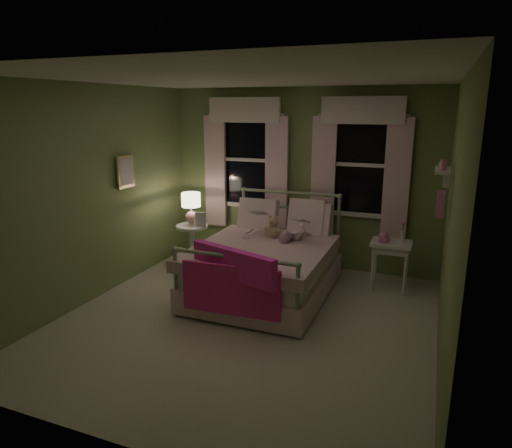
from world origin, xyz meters
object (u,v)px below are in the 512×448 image
at_px(bed, 266,266).
at_px(teddy_bear, 273,229).
at_px(child_right, 298,216).
at_px(nightstand_right, 391,249).
at_px(nightstand_left, 192,240).
at_px(table_lamp, 191,205).
at_px(child_left, 258,213).

distance_m(bed, teddy_bear, 0.50).
bearing_deg(child_right, nightstand_right, -148.93).
bearing_deg(nightstand_left, bed, -20.81).
distance_m(teddy_bear, nightstand_right, 1.53).
xyz_separation_m(table_lamp, nightstand_right, (2.79, 0.20, -0.40)).
relative_size(child_right, table_lamp, 1.70).
bearing_deg(table_lamp, child_right, -2.85).
distance_m(bed, child_left, 0.77).
relative_size(child_left, teddy_bear, 2.47).
bearing_deg(child_left, nightstand_left, 3.67).
bearing_deg(child_right, teddy_bear, 46.97).
distance_m(child_right, nightstand_right, 1.27).
xyz_separation_m(bed, nightstand_right, (1.44, 0.72, 0.17)).
relative_size(bed, table_lamp, 4.52).
relative_size(child_left, table_lamp, 1.68).
relative_size(child_right, nightstand_left, 1.18).
xyz_separation_m(child_right, nightstand_left, (-1.63, 0.08, -0.53)).
height_order(child_right, table_lamp, child_right).
height_order(bed, child_right, child_right).
height_order(child_left, teddy_bear, child_left).
bearing_deg(nightstand_right, teddy_bear, -163.07).
xyz_separation_m(child_right, nightstand_right, (1.17, 0.28, -0.40)).
distance_m(child_left, child_right, 0.56).
height_order(nightstand_left, table_lamp, table_lamp).
height_order(bed, child_left, child_left).
bearing_deg(table_lamp, bed, -20.81).
distance_m(child_right, table_lamp, 1.63).
xyz_separation_m(child_left, table_lamp, (-1.07, 0.08, 0.01)).
relative_size(bed, nightstand_right, 3.18).
xyz_separation_m(child_left, nightstand_right, (1.73, 0.28, -0.40)).
distance_m(child_left, table_lamp, 1.07).
relative_size(child_left, nightstand_right, 1.18).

